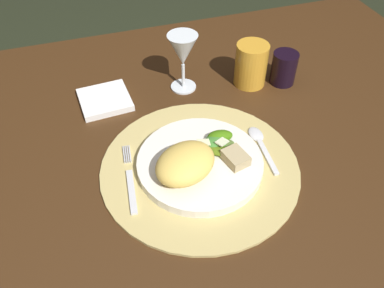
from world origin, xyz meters
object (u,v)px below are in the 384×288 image
dining_table (195,185)px  napkin (105,100)px  amber_tumbler (251,65)px  dark_tumbler (284,68)px  wine_glass (183,52)px  dinner_plate (200,163)px  fork (130,181)px  spoon (259,141)px

dining_table → napkin: napkin is taller
amber_tumbler → dark_tumbler: size_ratio=1.32×
dining_table → wine_glass: wine_glass is taller
dinner_plate → amber_tumbler: size_ratio=2.33×
wine_glass → napkin: bearing=180.0°
dining_table → napkin: (-0.15, 0.21, 0.12)m
dining_table → fork: bearing=-162.4°
wine_glass → amber_tumbler: size_ratio=1.34×
dinner_plate → fork: size_ratio=1.43×
dining_table → fork: size_ratio=8.61×
wine_glass → dark_tumbler: bearing=-12.4°
dining_table → dark_tumbler: size_ratio=18.52×
amber_tumbler → wine_glass: bearing=168.9°
dining_table → fork: 0.19m
dinner_plate → amber_tumbler: (0.21, 0.23, 0.04)m
napkin → dark_tumbler: size_ratio=1.41×
napkin → wine_glass: wine_glass is taller
amber_tumbler → dark_tumbler: 0.08m
dining_table → amber_tumbler: amber_tumbler is taller
napkin → wine_glass: bearing=-0.0°
fork → napkin: napkin is taller
fork → spoon: bearing=5.3°
dining_table → spoon: bearing=-8.4°
dining_table → spoon: size_ratio=10.41×
fork → spoon: spoon is taller
napkin → amber_tumbler: bearing=-5.1°
spoon → dark_tumbler: (0.15, 0.18, 0.03)m
spoon → napkin: bearing=140.3°
wine_glass → dining_table: bearing=-100.8°
spoon → wine_glass: bearing=111.4°
fork → dinner_plate: bearing=-1.1°
dinner_plate → wine_glass: bearing=79.9°
dining_table → dark_tumbler: (0.28, 0.16, 0.15)m
spoon → napkin: napkin is taller
wine_glass → dark_tumbler: wine_glass is taller
dining_table → amber_tumbler: (0.20, 0.18, 0.16)m
dinner_plate → amber_tumbler: bearing=48.3°
napkin → dark_tumbler: 0.43m
amber_tumbler → spoon: bearing=-108.3°
dinner_plate → fork: dinner_plate is taller
fork → wine_glass: (0.18, 0.26, 0.09)m
fork → spoon: 0.28m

